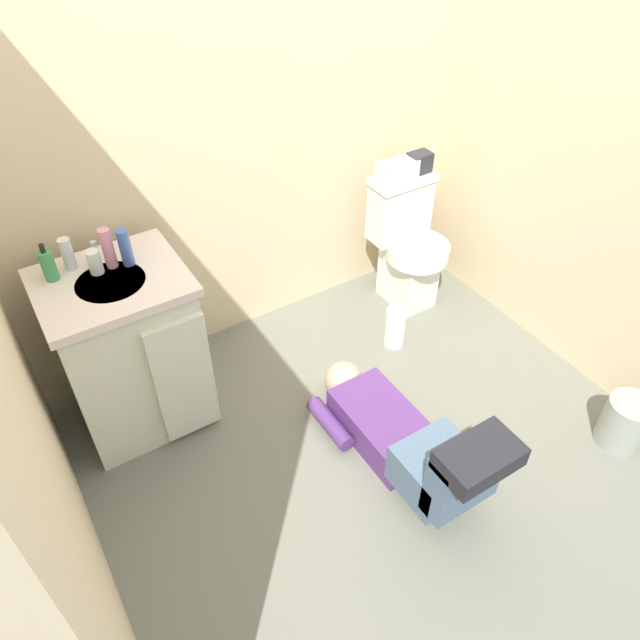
{
  "coord_description": "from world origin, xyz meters",
  "views": [
    {
      "loc": [
        -1.11,
        -1.44,
        2.29
      ],
      "look_at": [
        -0.0,
        0.34,
        0.45
      ],
      "focal_mm": 33.65,
      "sensor_mm": 36.0,
      "label": 1
    }
  ],
  "objects": [
    {
      "name": "ground_plane",
      "position": [
        0.0,
        0.0,
        -0.02
      ],
      "size": [
        2.94,
        2.99,
        0.04
      ],
      "primitive_type": "cube",
      "color": "#65665A"
    },
    {
      "name": "wall_back",
      "position": [
        0.0,
        1.03,
        1.2
      ],
      "size": [
        2.6,
        0.08,
        2.4
      ],
      "primitive_type": "cube",
      "color": "beige",
      "rests_on": "ground_plane"
    },
    {
      "name": "wall_right",
      "position": [
        1.26,
        0.0,
        1.2
      ],
      "size": [
        0.08,
        1.99,
        2.4
      ],
      "primitive_type": "cube",
      "color": "beige",
      "rests_on": "ground_plane"
    },
    {
      "name": "toilet",
      "position": [
        0.81,
        0.71,
        0.37
      ],
      "size": [
        0.36,
        0.46,
        0.75
      ],
      "color": "silver",
      "rests_on": "ground_plane"
    },
    {
      "name": "vanity_cabinet",
      "position": [
        -0.81,
        0.64,
        0.42
      ],
      "size": [
        0.6,
        0.53,
        0.82
      ],
      "color": "silver",
      "rests_on": "ground_plane"
    },
    {
      "name": "faucet",
      "position": [
        -0.82,
        0.79,
        0.87
      ],
      "size": [
        0.02,
        0.02,
        0.1
      ],
      "primitive_type": "cylinder",
      "color": "silver",
      "rests_on": "vanity_cabinet"
    },
    {
      "name": "person_plumber",
      "position": [
        0.07,
        -0.28,
        0.18
      ],
      "size": [
        0.39,
        1.06,
        0.52
      ],
      "color": "#512D6B",
      "rests_on": "ground_plane"
    },
    {
      "name": "tissue_box",
      "position": [
        0.77,
        0.8,
        0.8
      ],
      "size": [
        0.22,
        0.11,
        0.1
      ],
      "primitive_type": "cube",
      "color": "silver",
      "rests_on": "toilet"
    },
    {
      "name": "toiletry_bag",
      "position": [
        0.92,
        0.8,
        0.81
      ],
      "size": [
        0.12,
        0.09,
        0.11
      ],
      "primitive_type": "cube",
      "color": "#26262D",
      "rests_on": "toilet"
    },
    {
      "name": "soap_dispenser",
      "position": [
        -1.01,
        0.77,
        0.89
      ],
      "size": [
        0.06,
        0.06,
        0.17
      ],
      "color": "#3B904E",
      "rests_on": "vanity_cabinet"
    },
    {
      "name": "bottle_clear",
      "position": [
        -0.92,
        0.8,
        0.89
      ],
      "size": [
        0.05,
        0.05,
        0.14
      ],
      "primitive_type": "cylinder",
      "color": "silver",
      "rests_on": "vanity_cabinet"
    },
    {
      "name": "bottle_white",
      "position": [
        -0.84,
        0.71,
        0.87
      ],
      "size": [
        0.06,
        0.06,
        0.1
      ],
      "primitive_type": "cylinder",
      "color": "white",
      "rests_on": "vanity_cabinet"
    },
    {
      "name": "bottle_pink",
      "position": [
        -0.77,
        0.72,
        0.91
      ],
      "size": [
        0.05,
        0.05,
        0.18
      ],
      "primitive_type": "cylinder",
      "color": "pink",
      "rests_on": "vanity_cabinet"
    },
    {
      "name": "bottle_blue",
      "position": [
        -0.71,
        0.7,
        0.9
      ],
      "size": [
        0.05,
        0.05,
        0.16
      ],
      "primitive_type": "cylinder",
      "color": "#4463B2",
      "rests_on": "vanity_cabinet"
    },
    {
      "name": "trash_can",
      "position": [
        1.0,
        -0.69,
        0.13
      ],
      "size": [
        0.2,
        0.2,
        0.26
      ],
      "primitive_type": "cylinder",
      "color": "gray",
      "rests_on": "ground_plane"
    },
    {
      "name": "paper_towel_roll",
      "position": [
        0.51,
        0.39,
        0.12
      ],
      "size": [
        0.11,
        0.11,
        0.24
      ],
      "primitive_type": "cylinder",
      "color": "white",
      "rests_on": "ground_plane"
    }
  ]
}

